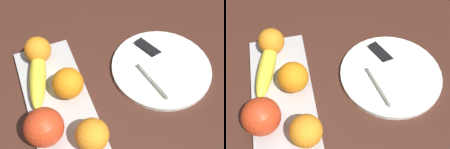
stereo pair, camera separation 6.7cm
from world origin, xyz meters
TOP-DOWN VIEW (x-y plane):
  - ground_plane at (0.00, 0.00)m, footprint 2.40×2.40m
  - fruit_tray at (-0.02, -0.01)m, footprint 0.37×0.15m
  - apple at (0.06, -0.05)m, footprint 0.08×0.08m
  - banana at (-0.09, -0.04)m, footprint 0.19×0.08m
  - orange_near_apple at (0.11, 0.03)m, footprint 0.07×0.07m
  - orange_near_banana at (-0.03, 0.02)m, footprint 0.07×0.07m
  - orange_center at (-0.16, -0.02)m, footprint 0.07×0.07m
  - dinner_plate at (-0.02, 0.27)m, footprint 0.26×0.26m
  - folded_napkin at (0.01, 0.27)m, footprint 0.13×0.12m
  - knife at (-0.07, 0.27)m, footprint 0.18×0.09m

SIDE VIEW (x-z plane):
  - ground_plane at x=0.00m, z-range 0.00..0.00m
  - dinner_plate at x=-0.02m, z-range 0.00..0.01m
  - fruit_tray at x=-0.02m, z-range 0.00..0.01m
  - knife at x=-0.07m, z-range 0.01..0.02m
  - folded_napkin at x=0.01m, z-range 0.01..0.03m
  - banana at x=-0.09m, z-range 0.01..0.05m
  - orange_center at x=-0.16m, z-range 0.01..0.08m
  - orange_near_apple at x=0.11m, z-range 0.01..0.08m
  - orange_near_banana at x=-0.03m, z-range 0.01..0.09m
  - apple at x=0.06m, z-range 0.01..0.10m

